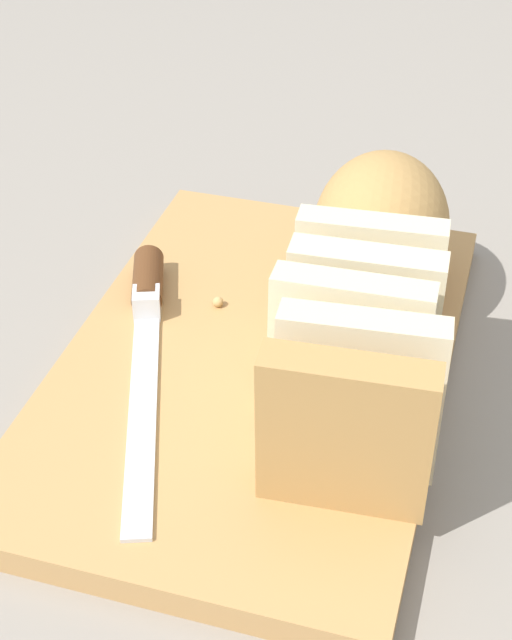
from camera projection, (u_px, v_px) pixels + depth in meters
name	position (u px, v px, depth m)	size (l,w,h in m)	color
ground_plane	(256.00, 377.00, 0.66)	(3.00, 3.00, 0.00)	gray
cutting_board	(256.00, 366.00, 0.66)	(0.40, 0.25, 0.02)	tan
bread_loaf	(371.00, 279.00, 0.64)	(0.30, 0.13, 0.10)	tan
bread_knife	(147.00, 310.00, 0.68)	(0.25, 0.11, 0.02)	silver
crumb_near_knife	(218.00, 302.00, 0.70)	(0.01, 0.01, 0.01)	tan
crumb_near_loaf	(332.00, 353.00, 0.65)	(0.01, 0.01, 0.01)	tan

